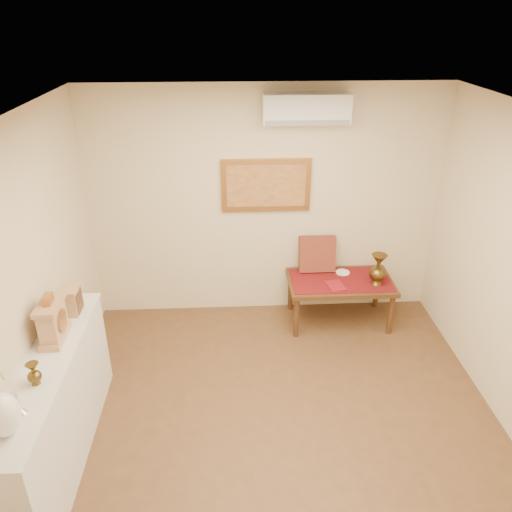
{
  "coord_description": "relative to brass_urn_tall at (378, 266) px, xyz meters",
  "views": [
    {
      "loc": [
        -0.4,
        -3.09,
        3.38
      ],
      "look_at": [
        -0.17,
        1.15,
        1.26
      ],
      "focal_mm": 35.0,
      "sensor_mm": 36.0,
      "label": 1
    }
  ],
  "objects": [
    {
      "name": "low_table",
      "position": [
        -0.39,
        0.11,
        -0.29
      ],
      "size": [
        1.2,
        0.7,
        0.55
      ],
      "color": "#502F18",
      "rests_on": "floor"
    },
    {
      "name": "display_ledge",
      "position": [
        -3.06,
        -1.77,
        -0.29
      ],
      "size": [
        0.37,
        2.02,
        0.98
      ],
      "color": "silver",
      "rests_on": "floor"
    },
    {
      "name": "brass_urn_small",
      "position": [
        -3.05,
        -2.01,
        0.31
      ],
      "size": [
        0.1,
        0.1,
        0.23
      ],
      "primitive_type": null,
      "color": "brown",
      "rests_on": "display_ledge"
    },
    {
      "name": "plate",
      "position": [
        -0.33,
        0.27,
        -0.22
      ],
      "size": [
        0.16,
        0.16,
        0.01
      ],
      "primitive_type": "cylinder",
      "color": "white",
      "rests_on": "table_cloth"
    },
    {
      "name": "menu",
      "position": [
        -0.48,
        -0.04,
        -0.22
      ],
      "size": [
        0.23,
        0.28,
        0.01
      ],
      "primitive_type": "cube",
      "rotation": [
        0.0,
        0.0,
        0.21
      ],
      "color": "maroon",
      "rests_on": "table_cloth"
    },
    {
      "name": "wall_back",
      "position": [
        -1.24,
        0.48,
        0.57
      ],
      "size": [
        4.0,
        0.02,
        2.7
      ],
      "primitive_type": "cube",
      "color": "beige",
      "rests_on": "ground"
    },
    {
      "name": "cushion",
      "position": [
        -0.63,
        0.36,
        -0.01
      ],
      "size": [
        0.43,
        0.19,
        0.44
      ],
      "primitive_type": "cube",
      "rotation": [
        -0.21,
        0.0,
        0.0
      ],
      "color": "#5B1219",
      "rests_on": "table_cloth"
    },
    {
      "name": "painting",
      "position": [
        -1.24,
        0.45,
        0.82
      ],
      "size": [
        1.0,
        0.06,
        0.6
      ],
      "color": "#B07538",
      "rests_on": "wall_back"
    },
    {
      "name": "floor",
      "position": [
        -1.24,
        -1.77,
        -0.78
      ],
      "size": [
        4.5,
        4.5,
        0.0
      ],
      "primitive_type": "plane",
      "color": "brown",
      "rests_on": "ground"
    },
    {
      "name": "mantel_clock",
      "position": [
        -3.07,
        -1.48,
        0.38
      ],
      "size": [
        0.17,
        0.36,
        0.41
      ],
      "color": "tan",
      "rests_on": "display_ledge"
    },
    {
      "name": "ceiling",
      "position": [
        -1.24,
        -1.77,
        1.92
      ],
      "size": [
        4.5,
        4.5,
        0.0
      ],
      "primitive_type": "plane",
      "rotation": [
        3.14,
        0.0,
        0.0
      ],
      "color": "white",
      "rests_on": "ground"
    },
    {
      "name": "wall_left",
      "position": [
        -3.24,
        -1.77,
        0.57
      ],
      "size": [
        0.02,
        4.5,
        2.7
      ],
      "primitive_type": "cube",
      "color": "beige",
      "rests_on": "ground"
    },
    {
      "name": "ac_unit",
      "position": [
        -0.84,
        0.35,
        1.67
      ],
      "size": [
        0.9,
        0.25,
        0.3
      ],
      "color": "white",
      "rests_on": "wall_back"
    },
    {
      "name": "brass_urn_tall",
      "position": [
        0.0,
        0.0,
        0.0
      ],
      "size": [
        0.2,
        0.2,
        0.44
      ],
      "primitive_type": null,
      "color": "brown",
      "rests_on": "table_cloth"
    },
    {
      "name": "candlestick",
      "position": [
        -3.06,
        -2.3,
        0.29
      ],
      "size": [
        0.09,
        0.09,
        0.19
      ],
      "primitive_type": null,
      "color": "silver",
      "rests_on": "display_ledge"
    },
    {
      "name": "wooden_chest",
      "position": [
        -3.05,
        -1.08,
        0.32
      ],
      "size": [
        0.16,
        0.21,
        0.24
      ],
      "color": "tan",
      "rests_on": "display_ledge"
    },
    {
      "name": "table_cloth",
      "position": [
        -0.39,
        0.11,
        -0.23
      ],
      "size": [
        1.14,
        0.59,
        0.01
      ],
      "primitive_type": "cube",
      "color": "maroon",
      "rests_on": "low_table"
    }
  ]
}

